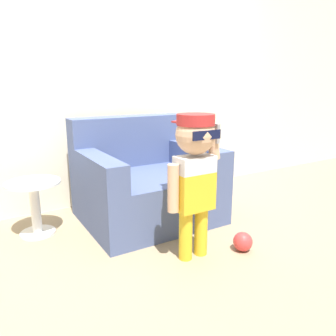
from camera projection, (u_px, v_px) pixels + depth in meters
The scene contains 6 objects.
ground_plane at pixel (165, 214), 3.14m from camera, with size 10.00×10.00×0.00m, color #998466.
wall_back at pixel (132, 75), 3.37m from camera, with size 10.00×0.05×2.60m.
armchair at pixel (145, 183), 3.00m from camera, with size 1.14×0.99×0.91m.
person_child at pixel (194, 165), 2.20m from camera, with size 0.42×0.31×1.02m.
side_table at pixel (35, 203), 2.65m from camera, with size 0.43×0.43×0.45m.
toy_ball at pixel (243, 242), 2.43m from camera, with size 0.14×0.14×0.14m.
Camera 1 is at (-1.49, -2.53, 1.20)m, focal length 35.00 mm.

